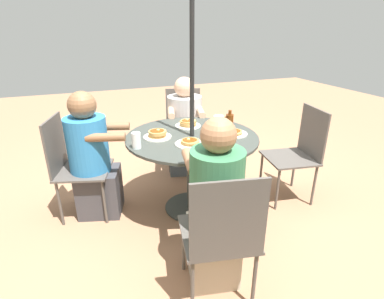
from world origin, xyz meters
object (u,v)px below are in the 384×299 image
Objects in this scene: patio_chair_south at (72,162)px; coffee_cup at (219,122)px; diner_east at (185,130)px; pancake_plate_b at (157,135)px; pancake_plate_a at (190,143)px; diner_south at (93,161)px; patio_table at (192,150)px; patio_chair_north at (299,149)px; diner_west at (215,212)px; drinking_glass_a at (136,140)px; patio_chair_east at (184,123)px; patio_chair_west at (222,232)px; pancake_plate_d at (234,133)px; syrup_bottle at (230,119)px; pancake_plate_c at (188,124)px.

patio_chair_south reaches higher than coffee_cup.
diner_east is 0.96m from pancake_plate_b.
pancake_plate_a is 2.08× the size of coffee_cup.
diner_south reaches higher than pancake_plate_b.
patio_chair_south is at bearing -16.57° from patio_table.
patio_chair_north is 1.38m from diner_west.
diner_west is at bearing 113.87° from drinking_glass_a.
diner_west is (0.45, 1.86, 0.02)m from patio_chair_east.
diner_east reaches higher than patio_chair_east.
patio_chair_west is 3.81× the size of pancake_plate_d.
patio_chair_east is at bearing -90.00° from diner_east.
patio_chair_north reaches higher than pancake_plate_d.
diner_west is 9.11× the size of drinking_glass_a.
syrup_bottle is (0.58, -0.35, 0.27)m from patio_chair_north.
patio_chair_west is at bearing 47.58° from patio_chair_south.
patio_chair_west reaches higher than pancake_plate_a.
patio_chair_south is 1.55m from patio_chair_west.
patio_chair_east is at bearing 87.86° from diner_west.
patio_chair_south is at bearing 137.25° from diner_west.
patio_chair_east is 3.81× the size of pancake_plate_b.
syrup_bottle reaches higher than pancake_plate_a.
pancake_plate_b is 0.28m from drinking_glass_a.
coffee_cup reaches higher than pancake_plate_a.
patio_chair_north is 1.40m from patio_chair_east.
pancake_plate_a is (0.37, 1.20, 0.23)m from patio_chair_east.
diner_west reaches higher than syrup_bottle.
diner_east is 9.49× the size of coffee_cup.
patio_chair_north is 0.73m from syrup_bottle.
diner_east is at bearing -127.75° from drinking_glass_a.
patio_chair_north is 1.29m from diner_east.
pancake_plate_b is 0.40m from pancake_plate_c.
pancake_plate_d is at bearing 130.19° from pancake_plate_c.
patio_chair_south is at bearing -27.95° from pancake_plate_a.
patio_chair_south is 1.09m from pancake_plate_c.
patio_chair_north is 0.81× the size of diner_south.
pancake_plate_d is 1.74× the size of syrup_bottle.
diner_west reaches higher than patio_chair_west.
patio_chair_south is 0.79m from pancake_plate_b.
pancake_plate_b is 1.89× the size of drinking_glass_a.
pancake_plate_c is at bearing 89.74° from patio_chair_west.
patio_chair_south is 6.63× the size of syrup_bottle.
syrup_bottle is at bearing 169.04° from pancake_plate_c.
diner_south is at bearing 132.37° from diner_west.
pancake_plate_c is 2.08× the size of coffee_cup.
diner_west is at bearing 90.00° from patio_chair_west.
patio_table is 1.05m from patio_chair_west.
patio_chair_north is at bearing -179.23° from pancake_plate_a.
patio_chair_north is 1.14m from pancake_plate_a.
patio_chair_south is at bearing -18.06° from pancake_plate_b.
patio_chair_east is 1.46m from patio_chair_south.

